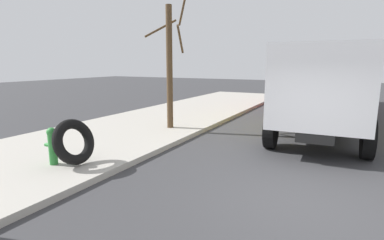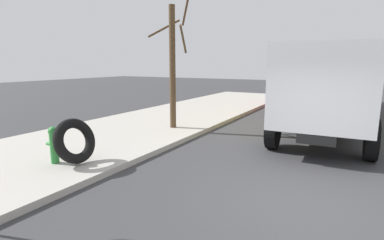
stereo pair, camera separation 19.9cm
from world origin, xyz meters
name	(u,v)px [view 1 (the left image)]	position (x,y,z in m)	size (l,w,h in m)	color
ground_plane	(303,203)	(0.00, 0.00, 0.00)	(80.00, 80.00, 0.00)	#38383A
sidewalk_curb	(58,151)	(0.00, 6.50, 0.07)	(36.00, 5.00, 0.15)	#ADA89E
fire_hydrant	(53,145)	(-0.93, 5.45, 0.62)	(0.21, 0.48, 0.88)	#2D8438
loose_tire	(74,142)	(-0.70, 4.99, 0.70)	(1.08, 1.08, 0.23)	black
dump_truck_yellow	(322,90)	(5.53, 0.21, 1.61)	(7.10, 3.04, 3.00)	gold
dump_truck_red	(332,79)	(13.30, 0.31, 1.61)	(7.09, 3.02, 3.00)	red
bare_tree	(170,63)	(3.89, 5.18, 2.49)	(1.20, 1.71, 4.94)	#4C3823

